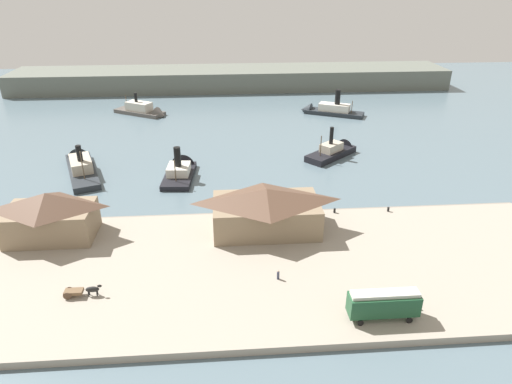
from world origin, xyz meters
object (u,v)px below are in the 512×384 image
at_px(pedestrian_walking_west, 278,275).
at_px(mooring_post_center_east, 335,211).
at_px(ferry_moored_west, 327,110).
at_px(ferry_approaching_west, 335,150).
at_px(ferry_shed_customs_shed, 49,215).
at_px(ferry_outer_harbor, 181,170).
at_px(pedestrian_near_cart, 413,303).
at_px(ferry_shed_central_terminal, 266,209).
at_px(horse_cart, 81,291).
at_px(ferry_moored_east, 145,111).
at_px(street_tram, 384,303).
at_px(ferry_approaching_east, 81,165).
at_px(mooring_post_center_west, 388,209).

xyz_separation_m(pedestrian_walking_west, mooring_post_center_east, (13.77, 20.58, -0.28)).
bearing_deg(ferry_moored_west, ferry_approaching_west, -99.10).
xyz_separation_m(ferry_shed_customs_shed, ferry_outer_harbor, (20.48, 29.42, -4.47)).
bearing_deg(pedestrian_near_cart, mooring_post_center_east, 99.13).
distance_m(ferry_shed_central_terminal, ferry_moored_west, 83.30).
xyz_separation_m(ferry_shed_customs_shed, horse_cart, (9.57, -17.38, -3.51)).
bearing_deg(ferry_outer_harbor, pedestrian_near_cart, -55.18).
distance_m(ferry_shed_central_terminal, ferry_moored_east, 88.67).
bearing_deg(pedestrian_near_cart, street_tram, -161.19).
bearing_deg(pedestrian_near_cart, pedestrian_walking_west, 156.45).
distance_m(ferry_approaching_west, ferry_moored_east, 70.70).
relative_size(ferry_approaching_east, ferry_moored_east, 1.27).
xyz_separation_m(ferry_shed_central_terminal, ferry_moored_west, (28.71, 78.10, -3.92)).
xyz_separation_m(street_tram, mooring_post_center_east, (0.52, 30.33, -2.10)).
xyz_separation_m(ferry_shed_central_terminal, pedestrian_walking_west, (0.43, -15.32, -3.46)).
xyz_separation_m(pedestrian_near_cart, mooring_post_center_east, (-4.60, 28.59, -0.32)).
bearing_deg(street_tram, pedestrian_near_cart, 18.81).
height_order(ferry_moored_west, ferry_outer_harbor, ferry_moored_west).
height_order(street_tram, mooring_post_center_west, street_tram).
height_order(ferry_shed_central_terminal, ferry_moored_west, ferry_shed_central_terminal).
distance_m(street_tram, ferry_approaching_west, 65.08).
distance_m(street_tram, mooring_post_center_west, 32.21).
distance_m(mooring_post_center_west, ferry_moored_east, 96.88).
xyz_separation_m(ferry_approaching_west, ferry_moored_east, (-56.57, 42.41, 0.09)).
distance_m(pedestrian_near_cart, mooring_post_center_east, 28.96).
distance_m(street_tram, ferry_moored_east, 117.04).
height_order(street_tram, horse_cart, street_tram).
height_order(mooring_post_center_west, ferry_moored_west, ferry_moored_west).
distance_m(ferry_shed_customs_shed, mooring_post_center_east, 53.09).
bearing_deg(street_tram, ferry_outer_harbor, 120.10).
height_order(ferry_shed_customs_shed, pedestrian_near_cart, ferry_shed_customs_shed).
height_order(pedestrian_walking_west, ferry_approaching_west, ferry_approaching_west).
bearing_deg(mooring_post_center_west, street_tram, -110.70).
distance_m(mooring_post_center_west, ferry_approaching_east, 73.98).
bearing_deg(pedestrian_near_cart, horse_cart, 172.68).
bearing_deg(ferry_shed_central_terminal, ferry_outer_harbor, 121.34).
relative_size(street_tram, ferry_approaching_east, 0.38).
bearing_deg(mooring_post_center_east, mooring_post_center_west, -1.39).
relative_size(street_tram, ferry_approaching_west, 0.59).
bearing_deg(ferry_shed_central_terminal, ferry_approaching_east, 141.50).
relative_size(pedestrian_near_cart, pedestrian_walking_west, 1.05).
bearing_deg(mooring_post_center_east, ferry_outer_harbor, 142.94).
distance_m(pedestrian_near_cart, ferry_approaching_east, 84.37).
height_order(ferry_approaching_east, ferry_outer_harbor, ferry_approaching_east).
bearing_deg(ferry_moored_west, mooring_post_center_west, -92.88).
bearing_deg(mooring_post_center_west, ferry_outer_harbor, 150.26).
bearing_deg(ferry_moored_west, pedestrian_near_cart, -95.58).
height_order(mooring_post_center_west, ferry_outer_harbor, ferry_outer_harbor).
bearing_deg(ferry_approaching_east, ferry_moored_west, 31.51).
bearing_deg(mooring_post_center_east, pedestrian_near_cart, -80.87).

